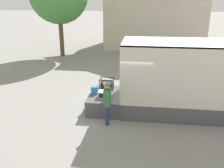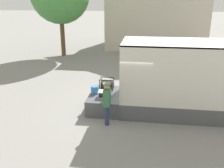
% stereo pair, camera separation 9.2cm
% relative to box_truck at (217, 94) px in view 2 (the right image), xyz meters
% --- Properties ---
extents(ground_plane, '(160.00, 160.00, 0.00)m').
position_rel_box_truck_xyz_m(ground_plane, '(-4.04, -0.00, -0.95)').
color(ground_plane, gray).
extents(box_truck, '(6.75, 2.34, 3.11)m').
position_rel_box_truck_xyz_m(box_truck, '(0.00, 0.00, 0.00)').
color(box_truck, white).
rests_on(box_truck, ground).
extents(tailgate_deck, '(1.45, 2.23, 0.69)m').
position_rel_box_truck_xyz_m(tailgate_deck, '(-4.77, -0.00, -0.60)').
color(tailgate_deck, '#4C4C51').
rests_on(tailgate_deck, ground).
extents(microwave, '(0.54, 0.40, 0.29)m').
position_rel_box_truck_xyz_m(microwave, '(-4.76, -0.42, -0.11)').
color(microwave, white).
rests_on(microwave, tailgate_deck).
extents(portable_generator, '(0.64, 0.48, 0.55)m').
position_rel_box_truck_xyz_m(portable_generator, '(-4.80, 0.56, -0.05)').
color(portable_generator, black).
rests_on(portable_generator, tailgate_deck).
extents(orange_bucket, '(0.33, 0.33, 0.35)m').
position_rel_box_truck_xyz_m(orange_bucket, '(-5.28, -0.03, -0.08)').
color(orange_bucket, '#3370B2').
rests_on(orange_bucket, tailgate_deck).
extents(worker_person, '(0.31, 0.44, 1.75)m').
position_rel_box_truck_xyz_m(worker_person, '(-4.47, -1.58, 0.13)').
color(worker_person, navy).
rests_on(worker_person, ground).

